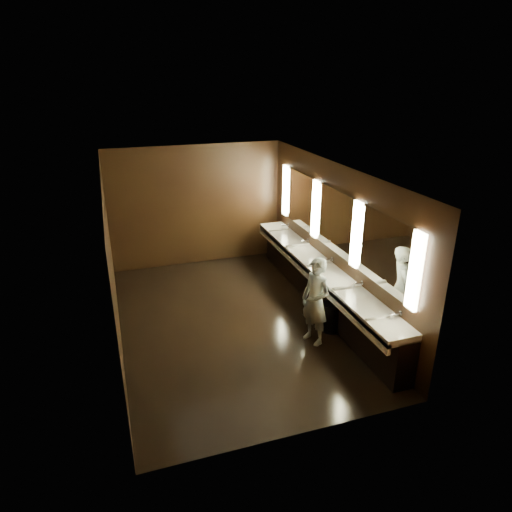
# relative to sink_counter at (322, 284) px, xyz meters

# --- Properties ---
(floor) EXTENTS (6.00, 6.00, 0.00)m
(floor) POSITION_rel_sink_counter_xyz_m (-1.79, 0.00, -0.50)
(floor) COLOR black
(floor) RESTS_ON ground
(ceiling) EXTENTS (4.00, 6.00, 0.02)m
(ceiling) POSITION_rel_sink_counter_xyz_m (-1.79, 0.00, 2.30)
(ceiling) COLOR #2D2D2B
(ceiling) RESTS_ON wall_back
(wall_back) EXTENTS (4.00, 0.02, 2.80)m
(wall_back) POSITION_rel_sink_counter_xyz_m (-1.79, 3.00, 0.90)
(wall_back) COLOR black
(wall_back) RESTS_ON floor
(wall_front) EXTENTS (4.00, 0.02, 2.80)m
(wall_front) POSITION_rel_sink_counter_xyz_m (-1.79, -3.00, 0.90)
(wall_front) COLOR black
(wall_front) RESTS_ON floor
(wall_left) EXTENTS (0.02, 6.00, 2.80)m
(wall_left) POSITION_rel_sink_counter_xyz_m (-3.79, 0.00, 0.90)
(wall_left) COLOR black
(wall_left) RESTS_ON floor
(wall_right) EXTENTS (0.02, 6.00, 2.80)m
(wall_right) POSITION_rel_sink_counter_xyz_m (0.21, 0.00, 0.90)
(wall_right) COLOR black
(wall_right) RESTS_ON floor
(sink_counter) EXTENTS (0.55, 5.40, 1.01)m
(sink_counter) POSITION_rel_sink_counter_xyz_m (0.00, 0.00, 0.00)
(sink_counter) COLOR black
(sink_counter) RESTS_ON floor
(mirror_band) EXTENTS (0.06, 5.03, 1.15)m
(mirror_band) POSITION_rel_sink_counter_xyz_m (0.19, -0.00, 1.25)
(mirror_band) COLOR #FBF7C0
(mirror_band) RESTS_ON wall_right
(person) EXTENTS (0.54, 0.65, 1.53)m
(person) POSITION_rel_sink_counter_xyz_m (-0.65, -1.08, 0.27)
(person) COLOR #93B6DC
(person) RESTS_ON floor
(trash_bin) EXTENTS (0.43, 0.43, 0.52)m
(trash_bin) POSITION_rel_sink_counter_xyz_m (-0.22, -0.85, -0.23)
(trash_bin) COLOR black
(trash_bin) RESTS_ON floor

